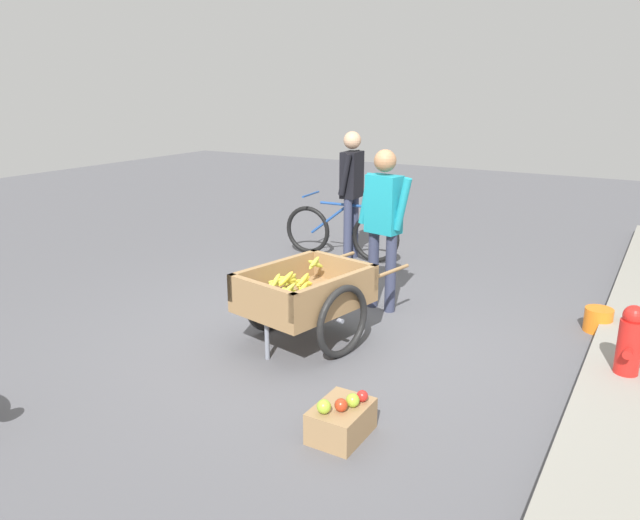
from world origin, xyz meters
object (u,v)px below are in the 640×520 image
plastic_bucket (598,320)px  fire_hydrant (629,347)px  cyclist_person (352,184)px  apple_crate (341,419)px  bicycle (341,232)px  vendor_person (383,216)px  fruit_cart (305,297)px

plastic_bucket → fire_hydrant: bearing=16.4°
cyclist_person → fire_hydrant: 4.13m
apple_crate → cyclist_person: bearing=-152.9°
bicycle → fire_hydrant: 4.20m
cyclist_person → apple_crate: cyclist_person is taller
bicycle → apple_crate: size_ratio=3.77×
cyclist_person → plastic_bucket: size_ratio=6.55×
vendor_person → apple_crate: size_ratio=3.75×
fruit_cart → cyclist_person: cyclist_person is taller
vendor_person → apple_crate: bearing=18.9°
bicycle → cyclist_person: bearing=94.0°
bicycle → fire_hydrant: bearing=60.3°
fire_hydrant → apple_crate: size_ratio=1.52×
fruit_cart → vendor_person: bearing=168.5°
plastic_bucket → apple_crate: bearing=-23.8°
vendor_person → fire_hydrant: (0.59, 2.34, -0.66)m
vendor_person → fire_hydrant: vendor_person is taller
fire_hydrant → plastic_bucket: (-1.09, -0.32, -0.22)m
fire_hydrant → plastic_bucket: size_ratio=2.61×
vendor_person → bicycle: size_ratio=0.99×
cyclist_person → fire_hydrant: size_ratio=2.51×
vendor_person → cyclist_person: 1.89m
vendor_person → fire_hydrant: 2.51m
fruit_cart → fire_hydrant: fruit_cart is taller
bicycle → plastic_bucket: bearing=73.5°
fruit_cart → cyclist_person: bearing=-160.7°
plastic_bucket → cyclist_person: bearing=-107.4°
apple_crate → bicycle: bearing=-151.1°
bicycle → fire_hydrant: (2.08, 3.65, -0.02)m
vendor_person → plastic_bucket: (-0.50, 2.02, -0.88)m
bicycle → apple_crate: bearing=28.9°
fruit_cart → plastic_bucket: bearing=125.9°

